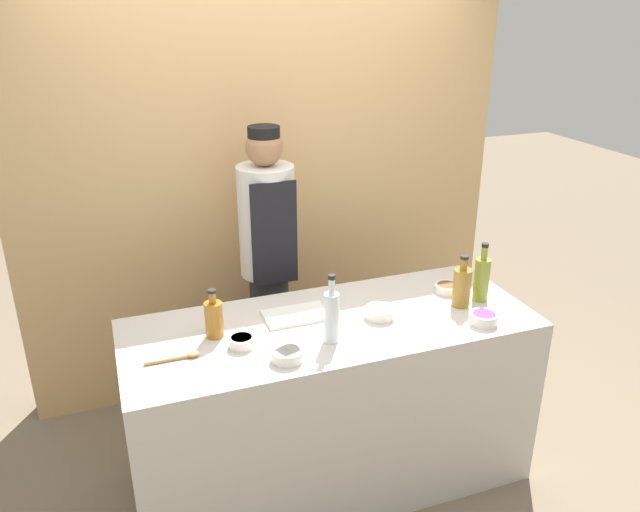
{
  "coord_description": "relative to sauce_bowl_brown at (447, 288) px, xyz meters",
  "views": [
    {
      "loc": [
        -0.94,
        -2.42,
        2.34
      ],
      "look_at": [
        0.0,
        0.15,
        1.19
      ],
      "focal_mm": 35.0,
      "sensor_mm": 36.0,
      "label": 1
    }
  ],
  "objects": [
    {
      "name": "sauce_bowl_yellow",
      "position": [
        -0.45,
        -0.13,
        0.01
      ],
      "size": [
        0.14,
        0.14,
        0.05
      ],
      "color": "white",
      "rests_on": "counter"
    },
    {
      "name": "cabinet_wall",
      "position": [
        -0.68,
        1.01,
        0.26
      ],
      "size": [
        2.93,
        0.18,
        2.4
      ],
      "color": "tan",
      "rests_on": "ground_plane"
    },
    {
      "name": "bottle_vinegar",
      "position": [
        -0.02,
        -0.16,
        0.08
      ],
      "size": [
        0.09,
        0.09,
        0.27
      ],
      "color": "olive",
      "rests_on": "counter"
    },
    {
      "name": "cutting_board",
      "position": [
        -0.82,
        0.01,
        -0.01
      ],
      "size": [
        0.31,
        0.18,
        0.02
      ],
      "color": "white",
      "rests_on": "counter"
    },
    {
      "name": "bottle_clear",
      "position": [
        -0.75,
        -0.26,
        0.1
      ],
      "size": [
        0.07,
        0.07,
        0.32
      ],
      "color": "silver",
      "rests_on": "counter"
    },
    {
      "name": "sauce_bowl_white",
      "position": [
        -0.98,
        -0.35,
        0.0
      ],
      "size": [
        0.14,
        0.14,
        0.05
      ],
      "color": "white",
      "rests_on": "counter"
    },
    {
      "name": "ground_plane",
      "position": [
        -0.68,
        -0.1,
        -0.94
      ],
      "size": [
        14.0,
        14.0,
        0.0
      ],
      "primitive_type": "plane",
      "color": "#756651"
    },
    {
      "name": "sauce_bowl_orange",
      "position": [
        -1.13,
        -0.17,
        0.0
      ],
      "size": [
        0.11,
        0.11,
        0.05
      ],
      "color": "white",
      "rests_on": "counter"
    },
    {
      "name": "bottle_oil",
      "position": [
        0.11,
        -0.13,
        0.1
      ],
      "size": [
        0.08,
        0.08,
        0.31
      ],
      "color": "olive",
      "rests_on": "counter"
    },
    {
      "name": "sauce_bowl_brown",
      "position": [
        0.0,
        0.0,
        0.0
      ],
      "size": [
        0.13,
        0.13,
        0.04
      ],
      "color": "white",
      "rests_on": "counter"
    },
    {
      "name": "counter",
      "position": [
        -0.68,
        -0.1,
        -0.48
      ],
      "size": [
        1.95,
        0.76,
        0.91
      ],
      "color": "beige",
      "rests_on": "ground_plane"
    },
    {
      "name": "wooden_spoon",
      "position": [
        -1.41,
        -0.18,
        -0.01
      ],
      "size": [
        0.23,
        0.04,
        0.02
      ],
      "color": "#B2844C",
      "rests_on": "counter"
    },
    {
      "name": "chef_center",
      "position": [
        -0.79,
        0.61,
        0.01
      ],
      "size": [
        0.31,
        0.31,
        1.72
      ],
      "color": "#28282D",
      "rests_on": "ground_plane"
    },
    {
      "name": "bottle_amber",
      "position": [
        -1.22,
        -0.04,
        0.07
      ],
      "size": [
        0.08,
        0.08,
        0.23
      ],
      "color": "#9E661E",
      "rests_on": "counter"
    },
    {
      "name": "sauce_bowl_purple",
      "position": [
        -0.01,
        -0.36,
        0.01
      ],
      "size": [
        0.13,
        0.13,
        0.05
      ],
      "color": "white",
      "rests_on": "counter"
    }
  ]
}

